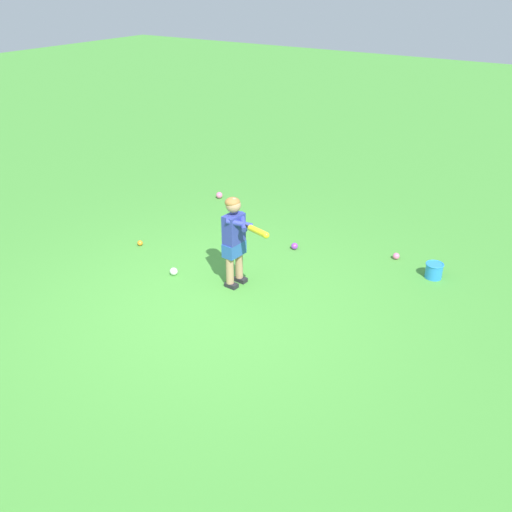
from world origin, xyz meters
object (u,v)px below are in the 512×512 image
Objects in this scene: child_batter at (235,234)px; play_ball_by_bucket at (219,195)px; toy_bucket at (434,270)px; play_ball_midfield at (295,246)px; play_ball_far_right at (140,243)px; play_ball_far_left at (174,271)px; play_ball_center_lawn at (396,256)px.

child_batter reaches higher than play_ball_by_bucket.
child_batter is at bearing 40.84° from play_ball_by_bucket.
play_ball_midfield is at bearing -81.78° from toy_bucket.
toy_bucket is (-0.26, 1.77, 0.05)m from play_ball_midfield.
child_batter is at bearing 85.05° from play_ball_far_right.
toy_bucket is (-1.44, 1.87, -0.55)m from child_batter.
play_ball_by_bucket is at bearing -100.40° from toy_bucket.
play_ball_far_left is 0.90× the size of play_ball_by_bucket.
play_ball_by_bucket is (-1.98, -0.16, 0.02)m from play_ball_far_right.
play_ball_far_left is at bearing -48.03° from play_ball_center_lawn.
play_ball_by_bucket reaches higher than play_ball_midfield.
child_batter is 1.34m from play_ball_midfield.
child_batter is 2.21m from play_ball_center_lawn.
child_batter is 12.64× the size of play_ball_center_lawn.
child_batter is at bearing -4.82° from play_ball_midfield.
play_ball_far_left is 3.12m from toy_bucket.
play_ball_midfield is at bearing 175.18° from child_batter.
child_batter is at bearing -52.36° from toy_bucket.
play_ball_by_bucket is 3.19m from play_ball_center_lawn.
play_ball_center_lawn is at bearing 141.42° from child_batter.
play_ball_far_left is 1.03× the size of play_ball_midfield.
play_ball_far_left is 1.28× the size of play_ball_far_right.
play_ball_by_bucket reaches higher than play_ball_far_right.
play_ball_by_bucket is 2.15m from play_ball_midfield.
play_ball_by_bucket reaches higher than play_ball_far_left.
play_ball_by_bucket reaches higher than play_ball_center_lawn.
child_batter is 2.87m from play_ball_by_bucket.
toy_bucket is (0.68, 3.71, 0.05)m from play_ball_by_bucket.
play_ball_midfield is at bearing -68.99° from play_ball_center_lawn.
play_ball_far_left is (0.22, -0.77, -0.60)m from child_batter.
child_batter reaches higher than play_ball_midfield.
play_ball_midfield reaches higher than play_ball_far_right.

